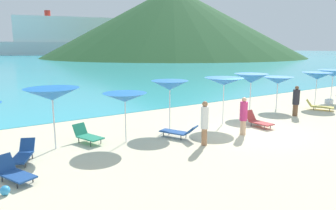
{
  "coord_description": "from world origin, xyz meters",
  "views": [
    {
      "loc": [
        -11.03,
        -9.34,
        3.87
      ],
      "look_at": [
        -3.13,
        2.44,
        1.2
      ],
      "focal_mm": 32.9,
      "sensor_mm": 36.0,
      "label": 1
    }
  ],
  "objects_px": {
    "umbrella_5": "(251,78)",
    "lounge_chair_3": "(179,132)",
    "beachgoer_2": "(205,122)",
    "beachgoer_0": "(296,100)",
    "umbrella_2": "(125,98)",
    "cooler_box": "(329,102)",
    "umbrella_1": "(52,94)",
    "umbrella_4": "(224,82)",
    "lounge_chair_6": "(87,135)",
    "umbrella_6": "(278,80)",
    "umbrella_8": "(333,73)",
    "umbrella_7": "(317,76)",
    "lounge_chair_2": "(258,121)",
    "lounge_chair_5": "(319,106)",
    "lounge_chair_7": "(14,172)",
    "beachgoer_1": "(244,115)",
    "beach_ball": "(5,190)",
    "umbrella_3": "(170,85)",
    "lounge_chair_1": "(23,154)",
    "cruise_ship": "(66,38)"
  },
  "relations": [
    {
      "from": "lounge_chair_2",
      "to": "lounge_chair_5",
      "type": "distance_m",
      "value": 6.53
    },
    {
      "from": "lounge_chair_6",
      "to": "lounge_chair_7",
      "type": "bearing_deg",
      "value": -160.46
    },
    {
      "from": "umbrella_3",
      "to": "lounge_chair_7",
      "type": "height_order",
      "value": "umbrella_3"
    },
    {
      "from": "lounge_chair_2",
      "to": "beach_ball",
      "type": "distance_m",
      "value": 11.34
    },
    {
      "from": "umbrella_6",
      "to": "cooler_box",
      "type": "distance_m",
      "value": 4.86
    },
    {
      "from": "umbrella_4",
      "to": "lounge_chair_5",
      "type": "height_order",
      "value": "umbrella_4"
    },
    {
      "from": "umbrella_7",
      "to": "lounge_chair_2",
      "type": "relative_size",
      "value": 1.55
    },
    {
      "from": "umbrella_8",
      "to": "cruise_ship",
      "type": "distance_m",
      "value": 159.61
    },
    {
      "from": "lounge_chair_6",
      "to": "umbrella_5",
      "type": "bearing_deg",
      "value": -17.8
    },
    {
      "from": "beachgoer_1",
      "to": "beachgoer_2",
      "type": "relative_size",
      "value": 0.95
    },
    {
      "from": "lounge_chair_5",
      "to": "umbrella_5",
      "type": "bearing_deg",
      "value": 132.14
    },
    {
      "from": "umbrella_8",
      "to": "lounge_chair_1",
      "type": "xyz_separation_m",
      "value": [
        -20.71,
        -0.62,
        -1.76
      ]
    },
    {
      "from": "umbrella_6",
      "to": "beachgoer_2",
      "type": "bearing_deg",
      "value": -160.19
    },
    {
      "from": "umbrella_7",
      "to": "beachgoer_0",
      "type": "height_order",
      "value": "umbrella_7"
    },
    {
      "from": "umbrella_7",
      "to": "umbrella_6",
      "type": "bearing_deg",
      "value": 164.1
    },
    {
      "from": "umbrella_7",
      "to": "beachgoer_1",
      "type": "height_order",
      "value": "umbrella_7"
    },
    {
      "from": "umbrella_4",
      "to": "umbrella_7",
      "type": "xyz_separation_m",
      "value": [
        8.57,
        0.18,
        -0.17
      ]
    },
    {
      "from": "umbrella_1",
      "to": "beachgoer_1",
      "type": "xyz_separation_m",
      "value": [
        7.51,
        -2.66,
        -1.23
      ]
    },
    {
      "from": "umbrella_5",
      "to": "lounge_chair_3",
      "type": "relative_size",
      "value": 1.36
    },
    {
      "from": "lounge_chair_7",
      "to": "umbrella_2",
      "type": "bearing_deg",
      "value": -3.65
    },
    {
      "from": "umbrella_3",
      "to": "umbrella_5",
      "type": "bearing_deg",
      "value": 1.82
    },
    {
      "from": "umbrella_4",
      "to": "cruise_ship",
      "type": "relative_size",
      "value": 0.04
    },
    {
      "from": "umbrella_3",
      "to": "lounge_chair_7",
      "type": "relative_size",
      "value": 1.58
    },
    {
      "from": "lounge_chair_7",
      "to": "beachgoer_1",
      "type": "distance_m",
      "value": 9.31
    },
    {
      "from": "umbrella_8",
      "to": "lounge_chair_6",
      "type": "height_order",
      "value": "umbrella_8"
    },
    {
      "from": "umbrella_8",
      "to": "beachgoer_0",
      "type": "xyz_separation_m",
      "value": [
        -6.53,
        -1.5,
        -1.12
      ]
    },
    {
      "from": "lounge_chair_5",
      "to": "lounge_chair_6",
      "type": "relative_size",
      "value": 1.15
    },
    {
      "from": "umbrella_6",
      "to": "lounge_chair_7",
      "type": "height_order",
      "value": "umbrella_6"
    },
    {
      "from": "lounge_chair_2",
      "to": "lounge_chair_3",
      "type": "xyz_separation_m",
      "value": [
        -4.4,
        0.56,
        -0.0
      ]
    },
    {
      "from": "lounge_chair_3",
      "to": "beachgoer_2",
      "type": "xyz_separation_m",
      "value": [
        0.28,
        -1.33,
        0.67
      ]
    },
    {
      "from": "umbrella_4",
      "to": "lounge_chair_2",
      "type": "xyz_separation_m",
      "value": [
        1.09,
        -1.33,
        -1.89
      ]
    },
    {
      "from": "umbrella_5",
      "to": "lounge_chair_7",
      "type": "xyz_separation_m",
      "value": [
        -12.92,
        -2.5,
        -1.82
      ]
    },
    {
      "from": "cooler_box",
      "to": "lounge_chair_5",
      "type": "bearing_deg",
      "value": -168.15
    },
    {
      "from": "lounge_chair_7",
      "to": "umbrella_5",
      "type": "bearing_deg",
      "value": -12.16
    },
    {
      "from": "lounge_chair_1",
      "to": "umbrella_8",
      "type": "bearing_deg",
      "value": 26.32
    },
    {
      "from": "umbrella_1",
      "to": "beachgoer_0",
      "type": "distance_m",
      "value": 13.08
    },
    {
      "from": "lounge_chair_3",
      "to": "beach_ball",
      "type": "xyz_separation_m",
      "value": [
        -6.88,
        -1.64,
        -0.17
      ]
    },
    {
      "from": "umbrella_6",
      "to": "umbrella_8",
      "type": "xyz_separation_m",
      "value": [
        5.71,
        -0.4,
        0.2
      ]
    },
    {
      "from": "lounge_chair_6",
      "to": "cooler_box",
      "type": "xyz_separation_m",
      "value": [
        16.92,
        -0.75,
        -0.15
      ]
    },
    {
      "from": "beachgoer_2",
      "to": "beachgoer_0",
      "type": "bearing_deg",
      "value": -45.43
    },
    {
      "from": "lounge_chair_6",
      "to": "lounge_chair_3",
      "type": "bearing_deg",
      "value": -42.82
    },
    {
      "from": "umbrella_2",
      "to": "lounge_chair_6",
      "type": "bearing_deg",
      "value": 148.49
    },
    {
      "from": "umbrella_4",
      "to": "lounge_chair_1",
      "type": "distance_m",
      "value": 9.56
    },
    {
      "from": "umbrella_6",
      "to": "umbrella_8",
      "type": "distance_m",
      "value": 5.72
    },
    {
      "from": "umbrella_4",
      "to": "beachgoer_2",
      "type": "distance_m",
      "value": 3.88
    },
    {
      "from": "umbrella_2",
      "to": "cooler_box",
      "type": "bearing_deg",
      "value": 0.28
    },
    {
      "from": "umbrella_1",
      "to": "umbrella_4",
      "type": "height_order",
      "value": "umbrella_4"
    },
    {
      "from": "lounge_chair_1",
      "to": "umbrella_6",
      "type": "bearing_deg",
      "value": 28.49
    },
    {
      "from": "cooler_box",
      "to": "lounge_chair_3",
      "type": "bearing_deg",
      "value": 179.15
    },
    {
      "from": "beachgoer_2",
      "to": "beach_ball",
      "type": "distance_m",
      "value": 7.22
    }
  ]
}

